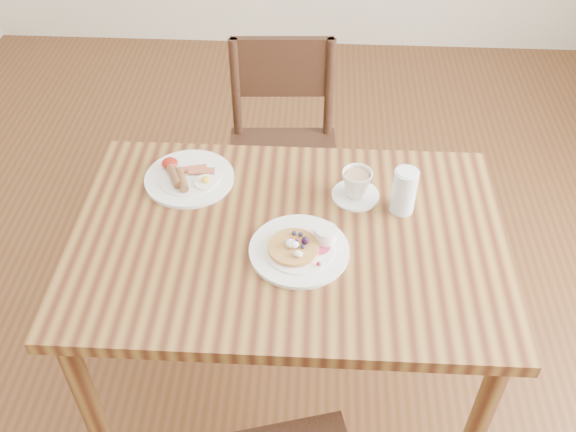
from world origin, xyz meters
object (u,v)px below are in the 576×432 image
object	(u,v)px
chair_far	(283,146)
pancake_plate	(301,248)
dining_table	(288,259)
breakfast_plate	(188,177)
teacup_saucer	(356,185)
water_glass	(404,191)

from	to	relation	value
chair_far	pancake_plate	size ratio (longest dim) A/B	3.26
dining_table	chair_far	distance (m)	0.76
pancake_plate	breakfast_plate	world-z (taller)	pancake_plate
breakfast_plate	dining_table	bearing A→B (deg)	-34.69
chair_far	teacup_saucer	xyz separation A→B (m)	(0.25, -0.57, 0.30)
pancake_plate	water_glass	world-z (taller)	water_glass
teacup_saucer	water_glass	size ratio (longest dim) A/B	1.02
pancake_plate	water_glass	distance (m)	0.34
dining_table	water_glass	size ratio (longest dim) A/B	8.70
dining_table	teacup_saucer	xyz separation A→B (m)	(0.19, 0.17, 0.14)
chair_far	pancake_plate	distance (m)	0.86
teacup_saucer	water_glass	xyz separation A→B (m)	(0.13, -0.05, 0.03)
pancake_plate	teacup_saucer	distance (m)	0.28
dining_table	breakfast_plate	bearing A→B (deg)	145.31
dining_table	pancake_plate	size ratio (longest dim) A/B	4.44
dining_table	water_glass	xyz separation A→B (m)	(0.32, 0.12, 0.17)
pancake_plate	breakfast_plate	xyz separation A→B (m)	(-0.35, 0.28, -0.00)
water_glass	breakfast_plate	bearing A→B (deg)	171.30
breakfast_plate	water_glass	size ratio (longest dim) A/B	1.96
dining_table	water_glass	distance (m)	0.38
chair_far	teacup_saucer	bearing A→B (deg)	110.41
chair_far	teacup_saucer	size ratio (longest dim) A/B	6.29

